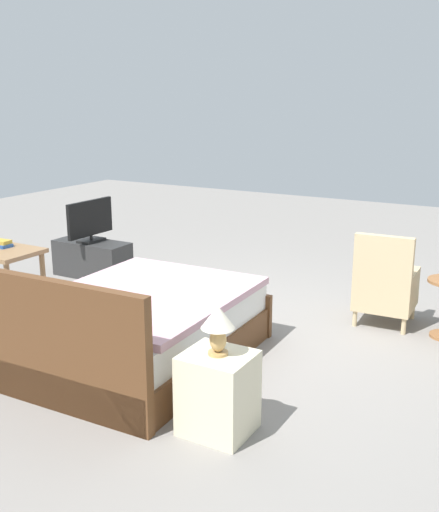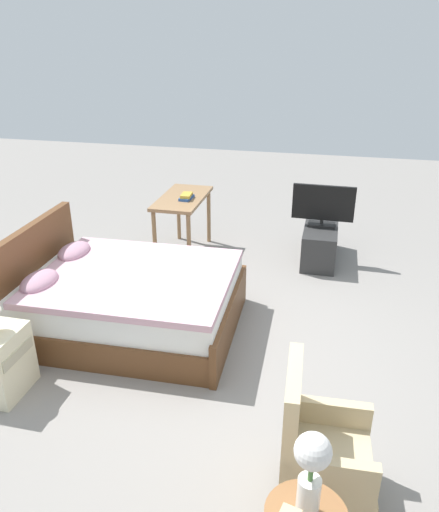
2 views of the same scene
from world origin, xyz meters
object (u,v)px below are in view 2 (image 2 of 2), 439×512
armchair_by_window_right (318,449)px  tv_stand (320,242)px  tv_flatscreen (323,205)px  vanity_desk (183,206)px  flower_vase (311,468)px  bed (125,299)px  book_stack (186,197)px

armchair_by_window_right → tv_stand: size_ratio=0.96×
tv_flatscreen → vanity_desk: tv_flatscreen is taller
flower_vase → tv_flatscreen: bearing=1.5°
bed → book_stack: 1.77m
flower_vase → book_stack: bearing=24.2°
bed → book_stack: bed is taller
tv_stand → armchair_by_window_right: bearing=-177.7°
armchair_by_window_right → book_stack: size_ratio=3.86×
armchair_by_window_right → tv_stand: bearing=2.3°
armchair_by_window_right → tv_stand: 3.56m
armchair_by_window_right → tv_flatscreen: size_ratio=1.25×
armchair_by_window_right → vanity_desk: 3.80m
flower_vase → vanity_desk: 4.30m
tv_stand → flower_vase: bearing=-178.5°
bed → tv_stand: size_ratio=2.11×
bed → tv_stand: bed is taller
bed → vanity_desk: 1.81m
vanity_desk → book_stack: bearing=-135.2°
armchair_by_window_right → vanity_desk: size_ratio=0.88×
bed → armchair_by_window_right: bed is taller
bed → armchair_by_window_right: bearing=-129.4°
vanity_desk → tv_stand: bearing=-82.1°
flower_vase → tv_flatscreen: 4.15m
bed → flower_vase: size_ratio=4.25×
bed → tv_flatscreen: 2.68m
flower_vase → tv_stand: (4.14, 0.11, -0.62)m
armchair_by_window_right → tv_stand: armchair_by_window_right is taller
tv_stand → book_stack: bearing=100.9°
flower_vase → tv_stand: size_ratio=0.50×
tv_stand → vanity_desk: bearing=97.9°
tv_stand → book_stack: book_stack is taller
armchair_by_window_right → book_stack: armchair_by_window_right is taller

